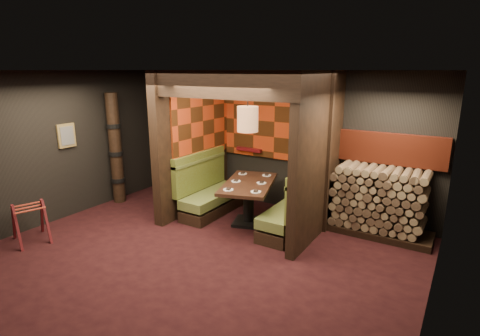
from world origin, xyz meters
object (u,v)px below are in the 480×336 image
at_px(pendant_lamp, 248,119).
at_px(totem_column, 116,149).
at_px(dining_table, 249,194).
at_px(firewood_stack, 382,202).
at_px(booth_bench_right, 294,211).
at_px(booth_bench_left, 209,193).
at_px(luggage_rack, 30,221).

xyz_separation_m(pendant_lamp, totem_column, (-3.09, -0.40, -0.82)).
height_order(dining_table, firewood_stack, firewood_stack).
height_order(booth_bench_right, dining_table, booth_bench_right).
bearing_deg(dining_table, booth_bench_left, 174.10).
relative_size(booth_bench_left, totem_column, 0.67).
xyz_separation_m(booth_bench_left, booth_bench_right, (1.89, 0.00, 0.00)).
xyz_separation_m(pendant_lamp, luggage_rack, (-2.78, -2.56, -1.64)).
distance_m(dining_table, luggage_rack, 3.82).
relative_size(booth_bench_left, dining_table, 0.92).
bearing_deg(dining_table, totem_column, -171.77).
xyz_separation_m(booth_bench_left, dining_table, (1.00, -0.10, 0.19)).
relative_size(booth_bench_left, booth_bench_right, 1.00).
bearing_deg(totem_column, dining_table, 8.23).
relative_size(dining_table, firewood_stack, 1.01).
xyz_separation_m(dining_table, luggage_rack, (-2.78, -2.61, -0.21)).
xyz_separation_m(booth_bench_right, firewood_stack, (1.35, 0.70, 0.21)).
xyz_separation_m(pendant_lamp, firewood_stack, (2.25, 0.85, -1.40)).
distance_m(booth_bench_left, totem_column, 2.30).
height_order(booth_bench_right, luggage_rack, booth_bench_right).
height_order(luggage_rack, firewood_stack, firewood_stack).
distance_m(dining_table, firewood_stack, 2.39).
bearing_deg(booth_bench_right, totem_column, -172.14).
bearing_deg(totem_column, pendant_lamp, 7.32).
bearing_deg(booth_bench_left, dining_table, -5.90).
bearing_deg(booth_bench_left, totem_column, -165.25).
xyz_separation_m(booth_bench_left, firewood_stack, (3.25, 0.70, 0.21)).
height_order(booth_bench_right, firewood_stack, firewood_stack).
height_order(booth_bench_left, booth_bench_right, same).
distance_m(booth_bench_right, luggage_rack, 4.57).
distance_m(totem_column, firewood_stack, 5.51).
relative_size(booth_bench_right, luggage_rack, 2.00).
relative_size(booth_bench_right, dining_table, 0.92).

